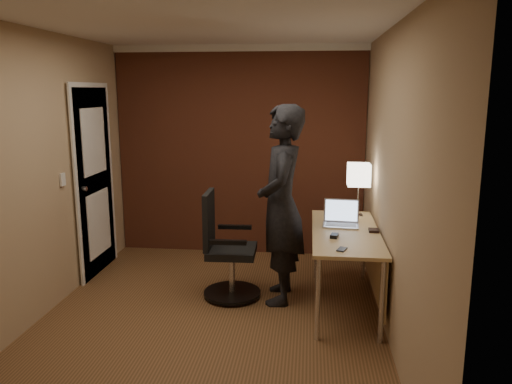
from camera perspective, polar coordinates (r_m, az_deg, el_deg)
room at (r=5.66m, az=-5.21°, el=5.30°), size 4.00×4.00×4.00m
desk at (r=4.66m, az=11.04°, el=-5.86°), size 0.60×1.50×0.73m
desk_lamp at (r=5.08m, az=11.66°, el=1.87°), size 0.22×0.22×0.54m
laptop at (r=4.79m, az=9.69°, el=-2.95°), size 0.35×0.28×0.23m
mouse at (r=4.38m, az=8.93°, el=-4.96°), size 0.08×0.11×0.03m
phone at (r=4.06m, az=9.78°, el=-6.47°), size 0.10×0.13×0.01m
wallet at (r=4.63m, az=13.31°, el=-4.30°), size 0.09×0.11×0.02m
office_chair at (r=4.84m, az=-3.55°, el=-6.90°), size 0.55×0.57×1.02m
person at (r=4.65m, az=2.89°, el=-1.51°), size 0.47×0.69×1.86m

